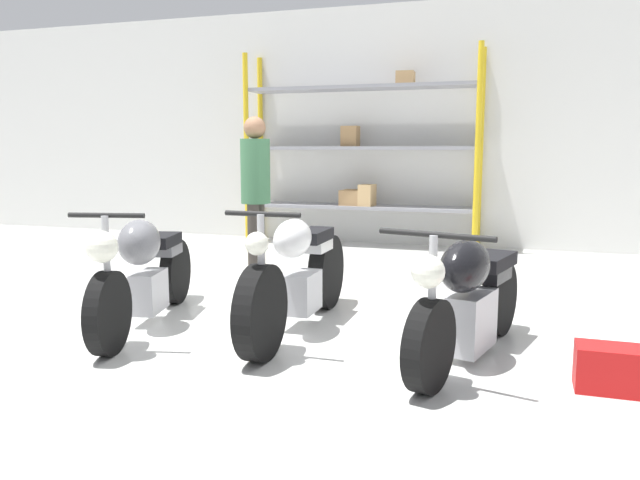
% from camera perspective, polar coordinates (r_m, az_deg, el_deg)
% --- Properties ---
extents(ground_plane, '(30.00, 30.00, 0.00)m').
position_cam_1_polar(ground_plane, '(5.07, -1.41, -8.49)').
color(ground_plane, silver).
extents(back_wall, '(30.00, 0.08, 3.60)m').
position_cam_1_polar(back_wall, '(9.66, 8.51, 10.26)').
color(back_wall, silver).
rests_on(back_wall, ground_plane).
extents(shelving_rack, '(3.55, 0.63, 2.90)m').
position_cam_1_polar(shelving_rack, '(9.44, 3.75, 8.06)').
color(shelving_rack, gold).
rests_on(shelving_rack, ground_plane).
extents(motorcycle_grey, '(0.73, 2.10, 1.02)m').
position_cam_1_polar(motorcycle_grey, '(5.34, -15.77, -2.63)').
color(motorcycle_grey, black).
rests_on(motorcycle_grey, ground_plane).
extents(motorcycle_white, '(0.55, 2.21, 1.04)m').
position_cam_1_polar(motorcycle_white, '(5.04, -2.01, -3.25)').
color(motorcycle_white, black).
rests_on(motorcycle_white, ground_plane).
extents(motorcycle_black, '(0.84, 1.96, 0.98)m').
position_cam_1_polar(motorcycle_black, '(4.47, 13.50, -5.16)').
color(motorcycle_black, black).
rests_on(motorcycle_black, ground_plane).
extents(person_browsing, '(0.34, 0.34, 1.81)m').
position_cam_1_polar(person_browsing, '(6.82, -5.91, 5.02)').
color(person_browsing, '#38332D').
rests_on(person_browsing, ground_plane).
extents(toolbox, '(0.44, 0.26, 0.28)m').
position_cam_1_polar(toolbox, '(4.27, 25.23, -10.62)').
color(toolbox, red).
rests_on(toolbox, ground_plane).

